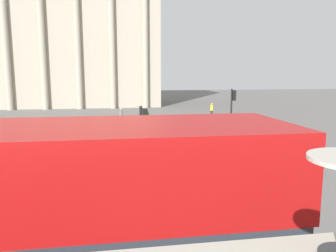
{
  "coord_description": "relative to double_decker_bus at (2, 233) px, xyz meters",
  "views": [
    {
      "loc": [
        -0.93,
        -2.27,
        4.94
      ],
      "look_at": [
        1.86,
        15.51,
        2.09
      ],
      "focal_mm": 35.0,
      "sensor_mm": 36.0,
      "label": 1
    }
  ],
  "objects": [
    {
      "name": "double_decker_bus",
      "position": [
        0.0,
        0.0,
        0.0
      ],
      "size": [
        10.01,
        2.75,
        4.09
      ],
      "rotation": [
        0.0,
        0.0,
        0.03
      ],
      "color": "black",
      "rests_on": "ground_plane"
    },
    {
      "name": "plaza_building_left",
      "position": [
        -3.27,
        50.86,
        10.61
      ],
      "size": [
        24.32,
        16.42,
        25.79
      ],
      "color": "#B2A893",
      "rests_on": "ground_plane"
    },
    {
      "name": "traffic_light_near",
      "position": [
        3.04,
        7.98,
        0.11
      ],
      "size": [
        0.42,
        0.24,
        3.64
      ],
      "color": "black",
      "rests_on": "ground_plane"
    },
    {
      "name": "traffic_light_mid",
      "position": [
        9.78,
        15.76,
        0.31
      ],
      "size": [
        0.42,
        0.24,
        3.97
      ],
      "color": "black",
      "rests_on": "ground_plane"
    },
    {
      "name": "car_navy",
      "position": [
        -0.07,
        21.46,
        -1.58
      ],
      "size": [
        4.2,
        1.93,
        1.35
      ],
      "rotation": [
        0.0,
        0.0,
        1.53
      ],
      "color": "black",
      "rests_on": "ground_plane"
    },
    {
      "name": "car_white",
      "position": [
        -0.69,
        14.94,
        -1.58
      ],
      "size": [
        4.2,
        1.93,
        1.35
      ],
      "rotation": [
        0.0,
        0.0,
        0.23
      ],
      "color": "black",
      "rests_on": "ground_plane"
    },
    {
      "name": "pedestrian_white",
      "position": [
        2.15,
        13.41,
        -1.32
      ],
      "size": [
        0.32,
        0.32,
        1.67
      ],
      "rotation": [
        0.0,
        0.0,
        4.39
      ],
      "color": "#282B33",
      "rests_on": "ground_plane"
    },
    {
      "name": "pedestrian_yellow",
      "position": [
        12.73,
        30.54,
        -1.29
      ],
      "size": [
        0.32,
        0.32,
        1.71
      ],
      "rotation": [
        0.0,
        0.0,
        0.07
      ],
      "color": "#282B33",
      "rests_on": "ground_plane"
    },
    {
      "name": "pedestrian_grey",
      "position": [
        2.36,
        26.32,
        -1.3
      ],
      "size": [
        0.32,
        0.32,
        1.69
      ],
      "rotation": [
        0.0,
        0.0,
        2.75
      ],
      "color": "#282B33",
      "rests_on": "ground_plane"
    }
  ]
}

